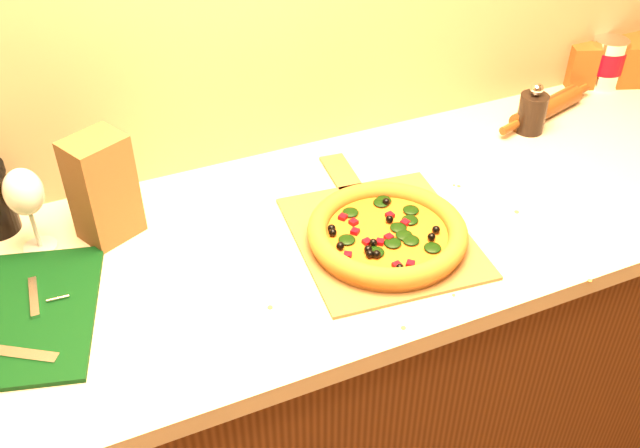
{
  "coord_description": "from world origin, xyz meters",
  "views": [
    {
      "loc": [
        -0.45,
        0.39,
        1.8
      ],
      "look_at": [
        -0.01,
        1.38,
        0.96
      ],
      "focal_mm": 40.0,
      "sensor_mm": 36.0,
      "label": 1
    }
  ],
  "objects_px": {
    "pizza": "(387,233)",
    "cutting_board": "(24,316)",
    "rolling_pin": "(546,108)",
    "pizza_peel": "(379,232)",
    "coffee_canister": "(606,62)",
    "pepper_grinder": "(532,112)",
    "wine_glass": "(24,194)"
  },
  "relations": [
    {
      "from": "pizza",
      "to": "cutting_board",
      "type": "height_order",
      "value": "pizza"
    },
    {
      "from": "cutting_board",
      "to": "rolling_pin",
      "type": "xyz_separation_m",
      "value": [
        1.29,
        0.21,
        0.02
      ]
    },
    {
      "from": "pizza_peel",
      "to": "coffee_canister",
      "type": "bearing_deg",
      "value": 27.21
    },
    {
      "from": "pizza",
      "to": "rolling_pin",
      "type": "height_order",
      "value": "pizza"
    },
    {
      "from": "coffee_canister",
      "to": "rolling_pin",
      "type": "bearing_deg",
      "value": -161.58
    },
    {
      "from": "rolling_pin",
      "to": "pepper_grinder",
      "type": "bearing_deg",
      "value": -153.45
    },
    {
      "from": "coffee_canister",
      "to": "pizza_peel",
      "type": "bearing_deg",
      "value": -158.57
    },
    {
      "from": "wine_glass",
      "to": "pizza",
      "type": "bearing_deg",
      "value": -23.02
    },
    {
      "from": "coffee_canister",
      "to": "wine_glass",
      "type": "distance_m",
      "value": 1.5
    },
    {
      "from": "pizza_peel",
      "to": "rolling_pin",
      "type": "relative_size",
      "value": 1.5
    },
    {
      "from": "pizza_peel",
      "to": "pepper_grinder",
      "type": "xyz_separation_m",
      "value": [
        0.53,
        0.21,
        0.05
      ]
    },
    {
      "from": "pizza_peel",
      "to": "rolling_pin",
      "type": "distance_m",
      "value": 0.66
    },
    {
      "from": "pepper_grinder",
      "to": "wine_glass",
      "type": "bearing_deg",
      "value": 179.12
    },
    {
      "from": "pizza_peel",
      "to": "wine_glass",
      "type": "relative_size",
      "value": 2.86
    },
    {
      "from": "pizza_peel",
      "to": "pizza",
      "type": "xyz_separation_m",
      "value": [
        -0.0,
        -0.04,
        0.02
      ]
    },
    {
      "from": "pizza_peel",
      "to": "wine_glass",
      "type": "bearing_deg",
      "value": 165.56
    },
    {
      "from": "coffee_canister",
      "to": "cutting_board",
      "type": "bearing_deg",
      "value": -169.07
    },
    {
      "from": "pizza",
      "to": "wine_glass",
      "type": "height_order",
      "value": "wine_glass"
    },
    {
      "from": "pizza_peel",
      "to": "pizza",
      "type": "bearing_deg",
      "value": -86.64
    },
    {
      "from": "pizza_peel",
      "to": "rolling_pin",
      "type": "xyz_separation_m",
      "value": [
        0.61,
        0.26,
        0.02
      ]
    },
    {
      "from": "pizza",
      "to": "pepper_grinder",
      "type": "xyz_separation_m",
      "value": [
        0.53,
        0.25,
        0.02
      ]
    },
    {
      "from": "rolling_pin",
      "to": "wine_glass",
      "type": "bearing_deg",
      "value": -178.93
    },
    {
      "from": "pepper_grinder",
      "to": "coffee_canister",
      "type": "distance_m",
      "value": 0.36
    },
    {
      "from": "pizza",
      "to": "cutting_board",
      "type": "distance_m",
      "value": 0.68
    },
    {
      "from": "rolling_pin",
      "to": "wine_glass",
      "type": "distance_m",
      "value": 1.25
    },
    {
      "from": "pizza",
      "to": "wine_glass",
      "type": "distance_m",
      "value": 0.69
    },
    {
      "from": "pepper_grinder",
      "to": "rolling_pin",
      "type": "height_order",
      "value": "pepper_grinder"
    },
    {
      "from": "wine_glass",
      "to": "cutting_board",
      "type": "bearing_deg",
      "value": -104.48
    },
    {
      "from": "rolling_pin",
      "to": "coffee_canister",
      "type": "distance_m",
      "value": 0.27
    },
    {
      "from": "rolling_pin",
      "to": "wine_glass",
      "type": "xyz_separation_m",
      "value": [
        -1.24,
        -0.02,
        0.1
      ]
    },
    {
      "from": "pepper_grinder",
      "to": "rolling_pin",
      "type": "distance_m",
      "value": 0.1
    },
    {
      "from": "pepper_grinder",
      "to": "cutting_board",
      "type": "bearing_deg",
      "value": -171.87
    }
  ]
}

